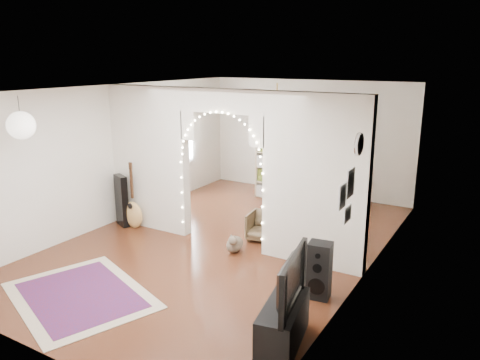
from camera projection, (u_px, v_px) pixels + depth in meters
The scene contains 25 objects.
floor at pixel (224, 243), 8.31m from camera, with size 7.50×7.50×0.00m, color black.
ceiling at pixel (223, 88), 7.63m from camera, with size 5.00×7.50×0.02m, color white.
wall_back at pixel (309, 138), 11.09m from camera, with size 5.00×0.02×2.70m, color silver.
wall_front at pixel (30, 240), 4.85m from camera, with size 5.00×0.02×2.70m, color silver.
wall_left at pixel (117, 154), 9.20m from camera, with size 0.02×7.50×2.70m, color silver.
wall_right at pixel (370, 189), 6.74m from camera, with size 0.02×7.50×2.70m, color silver.
divider_wall at pixel (224, 165), 7.95m from camera, with size 5.00×0.20×2.70m.
fairy_lights at pixel (220, 159), 7.81m from camera, with size 1.64×0.04×1.60m, color #FFEABF, non-canonical shape.
window at pixel (175, 134), 10.65m from camera, with size 0.04×1.20×1.40m, color white.
wall_clock at pixel (360, 144), 6.06m from camera, with size 0.31×0.31×0.03m, color white.
picture_frames at pixel (347, 196), 5.88m from camera, with size 0.02×0.50×0.70m, color white, non-canonical shape.
paper_lantern at pixel (21, 125), 6.68m from camera, with size 0.40×0.40×0.40m, color white.
ceiling_fan at pixel (277, 98), 9.37m from camera, with size 1.10×1.10×0.30m, color gold, non-canonical shape.
area_rug at pixel (80, 295), 6.46m from camera, with size 2.09×1.58×0.02m, color maroon.
guitar_case at pixel (122, 201), 9.06m from camera, with size 0.38×0.13×1.01m, color black.
acoustic_guitar at pixel (133, 204), 8.93m from camera, with size 0.45×0.19×1.10m.
tabby_cat at pixel (234, 244), 7.87m from camera, with size 0.36×0.56×0.37m.
floor_speaker at pixel (319, 270), 6.33m from camera, with size 0.34×0.31×0.79m.
media_console at pixel (283, 324), 5.32m from camera, with size 0.40×1.00×0.50m, color black.
tv at pixel (284, 279), 5.18m from camera, with size 1.07×0.14×0.62m, color black.
bookcase at pixel (286, 169), 10.66m from camera, with size 1.42×0.36×1.46m, color #C5B28F.
dining_table at pixel (330, 173), 10.47m from camera, with size 1.22×0.83×0.76m.
flower_vase at pixel (331, 166), 10.43m from camera, with size 0.18×0.18×0.19m, color silver.
dining_chair_left at pixel (284, 190), 10.70m from camera, with size 0.56×0.58×0.53m, color #4E3D27.
dining_chair_right at pixel (264, 226), 8.38m from camera, with size 0.54×0.56×0.51m, color #4E3D27.
Camera 1 is at (4.18, -6.54, 3.19)m, focal length 35.00 mm.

